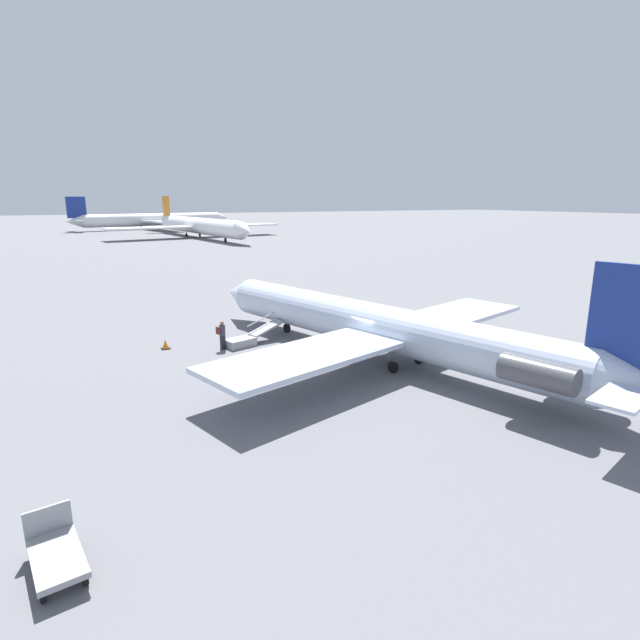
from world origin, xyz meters
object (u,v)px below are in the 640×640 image
at_px(airplane_taxiing_distant, 153,219).
at_px(passenger, 222,333).
at_px(boarding_stairs, 246,339).
at_px(luggage_cart, 56,553).
at_px(airplane_far_right, 198,225).
at_px(airplane_main, 386,328).

relative_size(airplane_taxiing_distant, passenger, 28.26).
bearing_deg(passenger, boarding_stairs, -7.69).
bearing_deg(luggage_cart, boarding_stairs, -41.15).
height_order(boarding_stairs, passenger, passenger).
relative_size(passenger, luggage_cart, 0.74).
height_order(airplane_far_right, luggage_cart, airplane_far_right).
bearing_deg(airplane_main, boarding_stairs, 25.36).
distance_m(airplane_far_right, boarding_stairs, 90.29).
relative_size(airplane_main, passenger, 16.64).
distance_m(boarding_stairs, passenger, 1.67).
relative_size(airplane_main, airplane_far_right, 0.55).
xyz_separation_m(passenger, luggage_cart, (-16.04, 8.80, -0.54)).
bearing_deg(passenger, luggage_cart, -134.82).
distance_m(airplane_far_right, passenger, 90.83).
bearing_deg(airplane_taxiing_distant, airplane_main, -106.29).
height_order(airplane_main, airplane_far_right, airplane_far_right).
bearing_deg(airplane_main, airplane_far_right, -23.81).
relative_size(boarding_stairs, passenger, 2.38).
bearing_deg(boarding_stairs, luggage_cart, -138.48).
xyz_separation_m(airplane_main, passenger, (6.38, 7.36, -0.93)).
distance_m(airplane_taxiing_distant, boarding_stairs, 130.73).
distance_m(airplane_main, airplane_far_right, 95.78).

